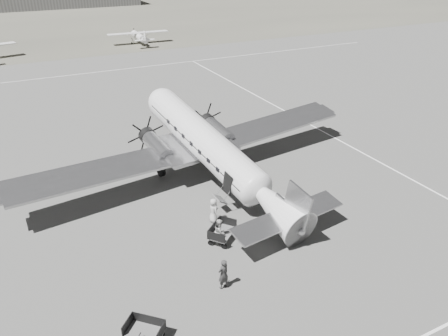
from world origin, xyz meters
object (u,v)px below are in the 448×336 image
light_plane_right (139,38)px  ground_crew (223,274)px  ramp_agent (220,231)px  dc3_airliner (212,151)px  baggage_cart_near (222,233)px  baggage_cart_far (145,332)px  passenger (214,211)px

light_plane_right → ground_crew: size_ratio=6.26×
ramp_agent → dc3_airliner: bearing=13.4°
light_plane_right → ramp_agent: bearing=-100.1°
baggage_cart_near → light_plane_right: bearing=38.3°
ground_crew → ramp_agent: bearing=-126.8°
ground_crew → baggage_cart_near: bearing=-129.1°
dc3_airliner → baggage_cart_near: (-2.47, -6.70, -2.15)m
light_plane_right → baggage_cart_near: size_ratio=5.71×
dc3_airliner → ramp_agent: size_ratio=16.96×
ground_crew → baggage_cart_far: bearing=4.2°
ramp_agent → passenger: (0.65, 2.22, 0.01)m
baggage_cart_near → baggage_cart_far: (-6.46, -5.19, -0.04)m
baggage_cart_far → ramp_agent: bearing=82.3°
dc3_airliner → ground_crew: 11.38m
baggage_cart_far → light_plane_right: bearing=116.8°
ground_crew → passenger: (2.16, 5.73, -0.04)m
ramp_agent → light_plane_right: bearing=22.6°
dc3_airliner → baggage_cart_far: bearing=-134.8°
ramp_agent → baggage_cart_near: bearing=-19.3°
ground_crew → ramp_agent: ground_crew is taller
dc3_airliner → light_plane_right: 54.19m
ground_crew → passenger: ground_crew is taller
baggage_cart_far → ramp_agent: ramp_agent is taller
light_plane_right → baggage_cart_near: light_plane_right is taller
ramp_agent → passenger: bearing=18.7°
baggage_cart_far → passenger: passenger is taller
dc3_airliner → light_plane_right: bearing=71.1°
dc3_airliner → light_plane_right: dc3_airliner is taller
dc3_airliner → ramp_agent: 7.64m
light_plane_right → ramp_agent: 61.47m
baggage_cart_near → ground_crew: (-1.78, -3.70, 0.34)m
light_plane_right → ground_crew: 65.23m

